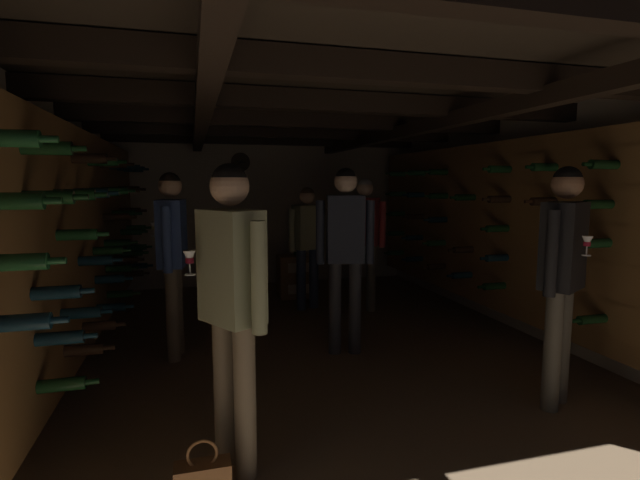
{
  "coord_description": "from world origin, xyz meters",
  "views": [
    {
      "loc": [
        -1.14,
        -4.27,
        1.61
      ],
      "look_at": [
        0.02,
        -0.03,
        1.08
      ],
      "focal_mm": 26.36,
      "sensor_mm": 36.0,
      "label": 1
    }
  ],
  "objects_px": {
    "person_guest_near_left": "(232,288)",
    "person_guest_near_right": "(562,263)",
    "display_bottle": "(296,246)",
    "person_guest_far_right": "(364,231)",
    "wine_crate_stack": "(296,276)",
    "person_host_center": "(345,242)",
    "person_guest_mid_left": "(172,247)",
    "person_guest_rear_center": "(307,237)"
  },
  "relations": [
    {
      "from": "display_bottle",
      "to": "person_guest_rear_center",
      "type": "distance_m",
      "value": 0.7
    },
    {
      "from": "display_bottle",
      "to": "person_host_center",
      "type": "relative_size",
      "value": 0.2
    },
    {
      "from": "display_bottle",
      "to": "person_guest_near_right",
      "type": "relative_size",
      "value": 0.2
    },
    {
      "from": "wine_crate_stack",
      "to": "person_guest_rear_center",
      "type": "xyz_separation_m",
      "value": [
        0.0,
        -0.66,
        0.63
      ]
    },
    {
      "from": "wine_crate_stack",
      "to": "person_guest_far_right",
      "type": "distance_m",
      "value": 1.34
    },
    {
      "from": "person_host_center",
      "to": "person_guest_near_left",
      "type": "bearing_deg",
      "value": -126.44
    },
    {
      "from": "person_guest_near_left",
      "to": "person_guest_mid_left",
      "type": "distance_m",
      "value": 1.94
    },
    {
      "from": "display_bottle",
      "to": "person_guest_near_right",
      "type": "xyz_separation_m",
      "value": [
        1.1,
        -3.73,
        0.32
      ]
    },
    {
      "from": "wine_crate_stack",
      "to": "display_bottle",
      "type": "height_order",
      "value": "display_bottle"
    },
    {
      "from": "display_bottle",
      "to": "person_guest_far_right",
      "type": "relative_size",
      "value": 0.21
    },
    {
      "from": "person_guest_near_left",
      "to": "person_guest_rear_center",
      "type": "xyz_separation_m",
      "value": [
        1.21,
        3.22,
        -0.11
      ]
    },
    {
      "from": "display_bottle",
      "to": "person_guest_rear_center",
      "type": "height_order",
      "value": "person_guest_rear_center"
    },
    {
      "from": "display_bottle",
      "to": "person_guest_near_left",
      "type": "relative_size",
      "value": 0.2
    },
    {
      "from": "person_guest_near_left",
      "to": "person_guest_near_right",
      "type": "distance_m",
      "value": 2.32
    },
    {
      "from": "wine_crate_stack",
      "to": "person_host_center",
      "type": "bearing_deg",
      "value": -90.86
    },
    {
      "from": "person_guest_near_left",
      "to": "person_guest_far_right",
      "type": "bearing_deg",
      "value": 57.63
    },
    {
      "from": "person_host_center",
      "to": "person_guest_far_right",
      "type": "distance_m",
      "value": 1.56
    },
    {
      "from": "wine_crate_stack",
      "to": "person_guest_rear_center",
      "type": "relative_size",
      "value": 0.38
    },
    {
      "from": "wine_crate_stack",
      "to": "person_guest_far_right",
      "type": "xyz_separation_m",
      "value": [
        0.68,
        -0.91,
        0.71
      ]
    },
    {
      "from": "display_bottle",
      "to": "person_guest_near_right",
      "type": "height_order",
      "value": "person_guest_near_right"
    },
    {
      "from": "person_guest_near_right",
      "to": "person_host_center",
      "type": "bearing_deg",
      "value": 128.72
    },
    {
      "from": "person_guest_far_right",
      "to": "person_guest_near_right",
      "type": "bearing_deg",
      "value": -81.39
    },
    {
      "from": "person_guest_far_right",
      "to": "person_guest_mid_left",
      "type": "xyz_separation_m",
      "value": [
        -2.26,
        -1.08,
        0.03
      ]
    },
    {
      "from": "person_host_center",
      "to": "person_guest_mid_left",
      "type": "relative_size",
      "value": 1.02
    },
    {
      "from": "display_bottle",
      "to": "person_guest_mid_left",
      "type": "distance_m",
      "value": 2.57
    },
    {
      "from": "person_guest_mid_left",
      "to": "display_bottle",
      "type": "bearing_deg",
      "value": 51.52
    },
    {
      "from": "wine_crate_stack",
      "to": "person_guest_near_right",
      "type": "xyz_separation_m",
      "value": [
        1.1,
        -3.71,
        0.75
      ]
    },
    {
      "from": "person_guest_near_right",
      "to": "person_guest_far_right",
      "type": "bearing_deg",
      "value": 98.61
    },
    {
      "from": "person_guest_near_right",
      "to": "wine_crate_stack",
      "type": "bearing_deg",
      "value": 106.56
    },
    {
      "from": "person_guest_near_right",
      "to": "person_guest_near_left",
      "type": "bearing_deg",
      "value": -175.82
    },
    {
      "from": "person_host_center",
      "to": "person_guest_rear_center",
      "type": "bearing_deg",
      "value": 88.73
    },
    {
      "from": "display_bottle",
      "to": "person_guest_mid_left",
      "type": "height_order",
      "value": "person_guest_mid_left"
    },
    {
      "from": "person_guest_near_left",
      "to": "person_guest_far_right",
      "type": "distance_m",
      "value": 3.52
    },
    {
      "from": "wine_crate_stack",
      "to": "person_guest_mid_left",
      "type": "relative_size",
      "value": 0.35
    },
    {
      "from": "person_guest_far_right",
      "to": "person_guest_mid_left",
      "type": "bearing_deg",
      "value": -154.61
    },
    {
      "from": "wine_crate_stack",
      "to": "display_bottle",
      "type": "xyz_separation_m",
      "value": [
        0.0,
        0.02,
        0.44
      ]
    },
    {
      "from": "wine_crate_stack",
      "to": "person_guest_near_right",
      "type": "relative_size",
      "value": 0.35
    },
    {
      "from": "person_guest_rear_center",
      "to": "wine_crate_stack",
      "type": "bearing_deg",
      "value": 90.16
    },
    {
      "from": "person_host_center",
      "to": "display_bottle",
      "type": "bearing_deg",
      "value": 89.09
    },
    {
      "from": "person_guest_rear_center",
      "to": "person_host_center",
      "type": "bearing_deg",
      "value": -91.27
    },
    {
      "from": "person_guest_far_right",
      "to": "person_guest_mid_left",
      "type": "height_order",
      "value": "person_guest_mid_left"
    },
    {
      "from": "display_bottle",
      "to": "person_guest_near_left",
      "type": "xyz_separation_m",
      "value": [
        -1.21,
        -3.9,
        0.31
      ]
    }
  ]
}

